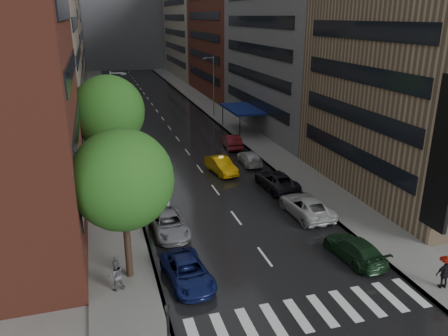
# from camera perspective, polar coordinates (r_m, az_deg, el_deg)

# --- Properties ---
(ground) EXTENTS (220.00, 220.00, 0.00)m
(ground) POSITION_cam_1_polar(r_m,az_deg,el_deg) (26.00, 8.72, -15.70)
(ground) COLOR gray
(ground) RESTS_ON ground
(road) EXTENTS (14.00, 140.00, 0.01)m
(road) POSITION_cam_1_polar(r_m,az_deg,el_deg) (71.30, -8.52, 7.08)
(road) COLOR black
(road) RESTS_ON ground
(sidewalk_left) EXTENTS (4.00, 140.00, 0.15)m
(sidewalk_left) POSITION_cam_1_polar(r_m,az_deg,el_deg) (70.63, -15.80, 6.50)
(sidewalk_left) COLOR gray
(sidewalk_left) RESTS_ON ground
(sidewalk_right) EXTENTS (4.00, 140.00, 0.15)m
(sidewalk_right) POSITION_cam_1_polar(r_m,az_deg,el_deg) (73.05, -1.47, 7.63)
(sidewalk_right) COLOR gray
(sidewalk_right) RESTS_ON ground
(crosswalk) EXTENTS (13.15, 2.80, 0.01)m
(crosswalk) POSITION_cam_1_polar(r_m,az_deg,el_deg) (24.64, 11.22, -18.06)
(crosswalk) COLOR silver
(crosswalk) RESTS_ON ground
(buildings_left) EXTENTS (8.00, 108.00, 38.00)m
(buildings_left) POSITION_cam_1_polar(r_m,az_deg,el_deg) (78.06, -21.74, 18.86)
(buildings_left) COLOR maroon
(buildings_left) RESTS_ON ground
(buildings_right) EXTENTS (8.05, 109.10, 36.00)m
(buildings_right) POSITION_cam_1_polar(r_m,az_deg,el_deg) (79.68, 1.51, 19.43)
(buildings_right) COLOR #937A5B
(buildings_right) RESTS_ON ground
(building_far) EXTENTS (40.00, 14.00, 32.00)m
(building_far) POSITION_cam_1_polar(r_m,az_deg,el_deg) (137.42, -13.32, 19.29)
(building_far) COLOR slate
(building_far) RESTS_ON ground
(tree_near) EXTENTS (5.73, 5.73, 9.13)m
(tree_near) POSITION_cam_1_polar(r_m,az_deg,el_deg) (24.71, -13.13, -1.52)
(tree_near) COLOR #382619
(tree_near) RESTS_ON ground
(tree_mid) EXTENTS (6.32, 6.32, 10.07)m
(tree_mid) POSITION_cam_1_polar(r_m,az_deg,el_deg) (39.70, -14.86, 7.14)
(tree_mid) COLOR #382619
(tree_mid) RESTS_ON ground
(tree_far) EXTENTS (5.40, 5.40, 8.61)m
(tree_far) POSITION_cam_1_polar(r_m,az_deg,el_deg) (50.31, -15.30, 8.39)
(tree_far) COLOR #382619
(tree_far) RESTS_ON ground
(taxi) EXTENTS (2.40, 4.96, 1.57)m
(taxi) POSITION_cam_1_polar(r_m,az_deg,el_deg) (43.27, -0.38, 0.36)
(taxi) COLOR #F9B20D
(taxi) RESTS_ON ground
(parked_cars_left) EXTENTS (2.77, 23.42, 1.60)m
(parked_cars_left) POSITION_cam_1_polar(r_m,az_deg,el_deg) (34.39, -8.07, -5.09)
(parked_cars_left) COLOR #11194F
(parked_cars_left) RESTS_ON ground
(parked_cars_right) EXTENTS (2.76, 31.17, 1.61)m
(parked_cars_right) POSITION_cam_1_polar(r_m,az_deg,el_deg) (39.09, 7.25, -1.96)
(parked_cars_right) COLOR #17331C
(parked_cars_right) RESTS_ON ground
(ped_black_umbrella) EXTENTS (1.01, 0.98, 2.09)m
(ped_black_umbrella) POSITION_cam_1_polar(r_m,az_deg,el_deg) (25.71, -14.00, -12.87)
(ped_black_umbrella) COLOR #525358
(ped_black_umbrella) RESTS_ON sidewalk_left
(ped_red_umbrella) EXTENTS (1.11, 0.82, 2.01)m
(ped_red_umbrella) POSITION_cam_1_polar(r_m,az_deg,el_deg) (28.08, 26.98, -11.74)
(ped_red_umbrella) COLOR black
(ped_red_umbrella) RESTS_ON sidewalk_right
(traffic_light) EXTENTS (0.18, 0.15, 3.45)m
(traffic_light) POSITION_cam_1_polar(r_m,az_deg,el_deg) (19.72, -7.28, -20.55)
(traffic_light) COLOR black
(traffic_light) RESTS_ON sidewalk_left
(street_lamp_left) EXTENTS (1.74, 0.22, 9.00)m
(street_lamp_left) POSITION_cam_1_polar(r_m,az_deg,el_deg) (50.10, -14.17, 7.27)
(street_lamp_left) COLOR gray
(street_lamp_left) RESTS_ON sidewalk_left
(street_lamp_right) EXTENTS (1.74, 0.22, 9.00)m
(street_lamp_right) POSITION_cam_1_polar(r_m,az_deg,el_deg) (67.12, -1.44, 10.77)
(street_lamp_right) COLOR gray
(street_lamp_right) RESTS_ON sidewalk_right
(awning) EXTENTS (4.00, 8.00, 3.12)m
(awning) POSITION_cam_1_polar(r_m,az_deg,el_deg) (58.37, 2.39, 7.72)
(awning) COLOR navy
(awning) RESTS_ON sidewalk_right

